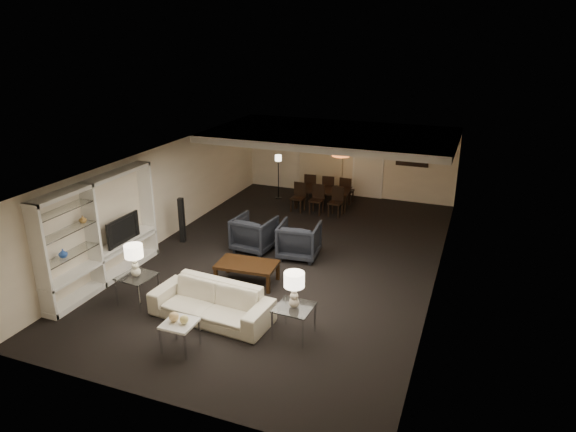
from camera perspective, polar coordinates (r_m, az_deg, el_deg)
The scene contains 35 objects.
floor at distance 12.63m, azimuth 0.00°, elevation -4.69°, with size 11.00×11.00×0.00m, color black.
ceiling at distance 11.79m, azimuth 0.00°, elevation 6.40°, with size 7.00×11.00×0.02m, color silver.
wall_back at distance 17.19m, azimuth 6.66°, elevation 6.38°, with size 7.00×0.02×2.50m, color beige.
wall_front at distance 7.77m, azimuth -15.12°, elevation -12.09°, with size 7.00×0.02×2.50m, color beige.
wall_left at distance 13.74m, azimuth -13.76°, elevation 2.40°, with size 0.02×11.00×2.50m, color beige.
wall_right at distance 11.45m, azimuth 16.58°, elevation -1.47°, with size 0.02×11.00×2.50m, color beige.
ceiling_soffit at distance 15.06m, azimuth 4.86°, elevation 8.96°, with size 7.00×4.00×0.20m, color silver.
curtains at distance 17.37m, azimuth 3.70°, elevation 6.44°, with size 1.50×0.12×2.40m, color beige.
door at distance 17.06m, azimuth 8.89°, elevation 5.47°, with size 0.90×0.05×2.10m, color silver.
painting at distance 16.70m, azimuth 13.69°, elevation 6.59°, with size 0.95×0.04×0.65m, color #142D38.
media_unit at distance 11.74m, azimuth -20.06°, elevation -1.73°, with size 0.38×3.40×2.35m, color white, non-canonical shape.
pendant_light at distance 15.08m, azimuth 5.91°, elevation 7.08°, with size 0.52×0.52×0.24m, color #D8591E.
sofa at distance 10.10m, azimuth -8.52°, elevation -9.48°, with size 2.38×0.93×0.69m, color beige.
coffee_table at distance 11.40m, azimuth -4.56°, elevation -6.32°, with size 1.31×0.76×0.47m, color black, non-canonical shape.
armchair_left at distance 12.95m, azimuth -3.75°, elevation -1.94°, with size 0.95×0.97×0.89m, color black.
armchair_right at distance 12.53m, azimuth 1.25°, elevation -2.69°, with size 0.95×0.97×0.89m, color black.
side_table_left at distance 10.99m, azimuth -16.34°, elevation -7.81°, with size 0.65×0.65×0.61m, color silver, non-canonical shape.
side_table_right at distance 9.49m, azimuth 0.67°, elevation -11.64°, with size 0.65×0.65×0.61m, color white, non-canonical shape.
table_lamp_left at distance 10.71m, azimuth -16.67°, elevation -4.77°, with size 0.37×0.37×0.67m, color beige, non-canonical shape.
table_lamp_right at distance 9.17m, azimuth 0.69°, elevation -8.23°, with size 0.37×0.37×0.67m, color beige, non-canonical shape.
marble_table at distance 9.35m, azimuth -11.86°, elevation -12.91°, with size 0.54×0.54×0.54m, color white, non-canonical shape.
gold_gourd_a at distance 9.21m, azimuth -12.56°, elevation -10.88°, with size 0.17×0.17×0.17m, color #EEC37E.
gold_gourd_b at distance 9.12m, azimuth -11.48°, elevation -11.22°, with size 0.15×0.15×0.15m, color #F2DF80.
television at distance 12.15m, azimuth -18.24°, elevation -1.40°, with size 0.14×1.05×0.61m, color black.
vase_blue at distance 11.02m, azimuth -23.72°, elevation -3.81°, with size 0.17×0.17×0.18m, color #2A53B6.
vase_amber at distance 11.26m, azimuth -21.84°, elevation -0.34°, with size 0.15×0.15×0.16m, color #A97A38.
floor_speaker at distance 13.64m, azimuth -11.71°, elevation -0.45°, with size 0.13×0.13×1.20m, color black.
dining_table at distance 16.12m, azimuth 3.89°, elevation 2.00°, with size 1.68×0.94×0.59m, color black.
chair_nl at distance 15.67m, azimuth 1.09°, elevation 2.06°, with size 0.41×0.41×0.88m, color black, non-canonical shape.
chair_nm at distance 15.48m, azimuth 3.18°, elevation 1.81°, with size 0.41×0.41×0.88m, color black, non-canonical shape.
chair_nr at distance 15.32m, azimuth 5.31°, elevation 1.55°, with size 0.41×0.41×0.88m, color black, non-canonical shape.
chair_fl at distance 16.84m, azimuth 2.61°, elevation 3.34°, with size 0.41×0.41×0.88m, color black, non-canonical shape.
chair_fm at distance 16.67m, azimuth 4.57°, elevation 3.12°, with size 0.41×0.41×0.88m, color black, non-canonical shape.
chair_fr at distance 16.52m, azimuth 6.57°, elevation 2.89°, with size 0.41×0.41×0.88m, color black, non-canonical shape.
floor_lamp at distance 16.83m, azimuth -1.08°, elevation 4.37°, with size 0.21×0.21×1.46m, color black, non-canonical shape.
Camera 1 is at (4.13, -10.69, 5.31)m, focal length 32.00 mm.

